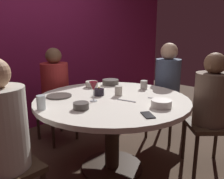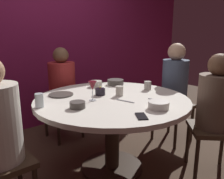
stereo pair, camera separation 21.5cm
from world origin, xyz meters
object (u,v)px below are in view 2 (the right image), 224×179
(candle_holder, at_px, (100,92))
(bowl_small_white, at_px, (77,105))
(bowl_sauce_side, at_px, (115,82))
(cup_by_left_diner, at_px, (39,100))
(dining_table, at_px, (112,112))
(dinner_plate, at_px, (61,95))
(bowl_serving_large, at_px, (96,84))
(bowl_salad_center, at_px, (159,105))
(wine_glass, at_px, (92,87))
(cup_by_right_diner, at_px, (119,91))
(seated_diner_front_right, at_px, (216,102))
(cell_phone, at_px, (141,116))
(cup_near_candle, at_px, (148,85))
(seated_diner_back, at_px, (62,83))
(seated_diner_right, at_px, (175,83))

(candle_holder, relative_size, bowl_small_white, 0.78)
(bowl_sauce_side, bearing_deg, cup_by_left_diner, -167.12)
(dining_table, bearing_deg, dinner_plate, 129.12)
(bowl_serving_large, distance_m, bowl_salad_center, 0.96)
(wine_glass, height_order, bowl_sauce_side, wine_glass)
(wine_glass, relative_size, bowl_sauce_side, 0.94)
(bowl_small_white, relative_size, bowl_sauce_side, 0.67)
(bowl_small_white, bearing_deg, cup_by_right_diner, 7.00)
(seated_diner_front_right, bearing_deg, bowl_sauce_side, -30.98)
(cell_phone, xyz_separation_m, cup_by_left_diner, (-0.47, 0.69, 0.05))
(seated_diner_front_right, relative_size, dinner_plate, 4.89)
(dinner_plate, height_order, bowl_sauce_side, bowl_sauce_side)
(seated_diner_front_right, bearing_deg, cup_near_candle, -30.92)
(cell_phone, height_order, bowl_small_white, bowl_small_white)
(cup_by_right_diner, bearing_deg, cup_by_left_diner, 167.99)
(seated_diner_back, distance_m, candle_holder, 0.80)
(bowl_salad_center, bearing_deg, cup_by_right_diner, 87.08)
(cell_phone, height_order, cup_by_right_diner, cup_by_right_diner)
(cell_phone, bearing_deg, bowl_small_white, 151.98)
(seated_diner_right, relative_size, bowl_serving_large, 8.90)
(seated_diner_front_right, xyz_separation_m, wine_glass, (-0.85, 0.71, 0.15))
(bowl_serving_large, xyz_separation_m, cup_by_right_diner, (-0.06, -0.46, 0.01))
(bowl_sauce_side, xyz_separation_m, cup_by_right_diner, (-0.29, -0.39, 0.02))
(wine_glass, distance_m, bowl_serving_large, 0.56)
(seated_diner_front_right, bearing_deg, bowl_serving_large, -21.36)
(dining_table, distance_m, bowl_salad_center, 0.51)
(bowl_small_white, relative_size, cup_by_right_diner, 1.35)
(bowl_salad_center, xyz_separation_m, cup_near_candle, (0.42, 0.48, 0.02))
(wine_glass, bearing_deg, bowl_salad_center, -62.87)
(bowl_sauce_side, height_order, cup_by_right_diner, cup_by_right_diner)
(bowl_sauce_side, bearing_deg, cup_near_candle, -76.08)
(cell_phone, xyz_separation_m, cup_near_candle, (0.66, 0.52, 0.04))
(wine_glass, xyz_separation_m, bowl_sauce_side, (0.58, 0.36, -0.10))
(seated_diner_right, height_order, dinner_plate, seated_diner_right)
(bowl_serving_large, height_order, cup_by_left_diner, cup_by_left_diner)
(bowl_sauce_side, bearing_deg, cell_phone, -121.11)
(cup_by_left_diner, bearing_deg, dinner_plate, 35.31)
(cup_near_candle, bearing_deg, cell_phone, -141.63)
(bowl_salad_center, bearing_deg, dining_table, 99.51)
(cell_phone, bearing_deg, candle_holder, 112.63)
(candle_holder, height_order, cup_by_right_diner, cup_by_right_diner)
(cup_by_right_diner, bearing_deg, candle_holder, 132.00)
(dinner_plate, distance_m, bowl_serving_large, 0.49)
(wine_glass, bearing_deg, cup_by_left_diner, 164.07)
(candle_holder, relative_size, cup_near_candle, 1.08)
(bowl_small_white, xyz_separation_m, bowl_sauce_side, (0.80, 0.45, 0.00))
(seated_diner_front_right, relative_size, cup_by_left_diner, 10.09)
(bowl_serving_large, distance_m, bowl_small_white, 0.77)
(candle_holder, relative_size, cell_phone, 0.70)
(bowl_salad_center, distance_m, cup_near_candle, 0.64)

